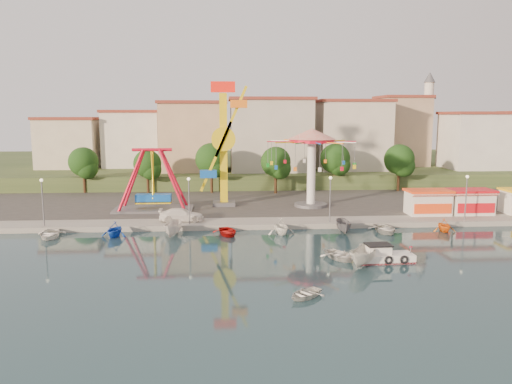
{
  "coord_description": "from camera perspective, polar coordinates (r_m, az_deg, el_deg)",
  "views": [
    {
      "loc": [
        -4.12,
        -42.41,
        12.72
      ],
      "look_at": [
        -0.41,
        14.0,
        4.0
      ],
      "focal_mm": 35.0,
      "sensor_mm": 36.0,
      "label": 1
    }
  ],
  "objects": [
    {
      "name": "pirate_ship_ride",
      "position": [
        65.05,
        -11.69,
        1.23
      ],
      "size": [
        10.0,
        5.0,
        8.0
      ],
      "color": "#59595E",
      "rests_on": "quay_deck"
    },
    {
      "name": "moored_boat_3",
      "position": [
        53.64,
        -3.31,
        -4.54
      ],
      "size": [
        3.44,
        4.23,
        0.77
      ],
      "primitive_type": "imported",
      "rotation": [
        0.0,
        0.0,
        0.24
      ],
      "color": "red",
      "rests_on": "ground"
    },
    {
      "name": "tree_1",
      "position": [
        79.89,
        -12.31,
        3.17
      ],
      "size": [
        4.35,
        4.35,
        6.8
      ],
      "color": "#382314",
      "rests_on": "quay_deck"
    },
    {
      "name": "van",
      "position": [
        58.22,
        -8.52,
        -2.6
      ],
      "size": [
        5.15,
        2.21,
        1.48
      ],
      "primitive_type": "imported",
      "rotation": [
        0.0,
        0.0,
        1.6
      ],
      "color": "white",
      "rests_on": "quay_deck"
    },
    {
      "name": "moored_boat_2",
      "position": [
        53.82,
        -9.43,
        -4.14
      ],
      "size": [
        2.24,
        4.38,
        1.61
      ],
      "primitive_type": "imported",
      "rotation": [
        0.0,
        0.0,
        -0.17
      ],
      "color": "beige",
      "rests_on": "ground"
    },
    {
      "name": "skiff",
      "position": [
        43.58,
        12.18,
        -7.22
      ],
      "size": [
        3.89,
        4.67,
        1.73
      ],
      "primitive_type": "imported",
      "rotation": [
        0.0,
        0.0,
        -0.59
      ],
      "color": "silver",
      "rests_on": "ground"
    },
    {
      "name": "moored_boat_4",
      "position": [
        53.88,
        2.86,
        -3.94
      ],
      "size": [
        3.53,
        3.88,
        1.76
      ],
      "primitive_type": "imported",
      "rotation": [
        0.0,
        0.0,
        0.22
      ],
      "color": "white",
      "rests_on": "ground"
    },
    {
      "name": "tree_5",
      "position": [
        83.15,
        16.05,
        3.59
      ],
      "size": [
        4.83,
        4.83,
        7.54
      ],
      "color": "#382314",
      "rests_on": "quay_deck"
    },
    {
      "name": "moored_boat_7",
      "position": [
        58.78,
        20.7,
        -3.57
      ],
      "size": [
        2.45,
        2.82,
        1.46
      ],
      "primitive_type": "imported",
      "rotation": [
        0.0,
        0.0,
        -0.02
      ],
      "color": "orange",
      "rests_on": "ground"
    },
    {
      "name": "building_3",
      "position": [
        91.87,
        2.33,
        5.57
      ],
      "size": [
        12.59,
        10.5,
        9.2
      ],
      "primitive_type": "cube",
      "color": "beige",
      "rests_on": "hill_terrace"
    },
    {
      "name": "ground",
      "position": [
        44.46,
        1.73,
        -7.86
      ],
      "size": [
        200.0,
        200.0,
        0.0
      ],
      "primitive_type": "plane",
      "color": "#132A36",
      "rests_on": "ground"
    },
    {
      "name": "moored_boat_6",
      "position": [
        56.44,
        14.53,
        -4.09
      ],
      "size": [
        3.22,
        4.35,
        0.87
      ],
      "primitive_type": "imported",
      "rotation": [
        0.0,
        0.0,
        0.06
      ],
      "color": "silver",
      "rests_on": "ground"
    },
    {
      "name": "kamikaze_tower",
      "position": [
        66.81,
        -3.55,
        5.19
      ],
      "size": [
        4.8,
        3.1,
        16.5
      ],
      "color": "#59595E",
      "rests_on": "quay_deck"
    },
    {
      "name": "building_0",
      "position": [
        93.26,
        -22.15,
        5.8
      ],
      "size": [
        9.26,
        9.53,
        11.87
      ],
      "primitive_type": "cube",
      "color": "beige",
      "rests_on": "hill_terrace"
    },
    {
      "name": "tree_4",
      "position": [
        82.09,
        9.03,
        3.79
      ],
      "size": [
        4.86,
        4.86,
        7.6
      ],
      "color": "#382314",
      "rests_on": "quay_deck"
    },
    {
      "name": "moored_boat_1",
      "position": [
        54.78,
        -15.88,
        -4.12
      ],
      "size": [
        3.28,
        3.6,
        1.64
      ],
      "primitive_type": "imported",
      "rotation": [
        0.0,
        0.0,
        -0.21
      ],
      "color": "blue",
      "rests_on": "ground"
    },
    {
      "name": "building_6",
      "position": [
        103.23,
        24.27,
        6.04
      ],
      "size": [
        8.23,
        8.98,
        12.36
      ],
      "primitive_type": "cube",
      "color": "silver",
      "rests_on": "hill_terrace"
    },
    {
      "name": "rowboat_a",
      "position": [
        45.39,
        9.62,
        -7.13
      ],
      "size": [
        3.92,
        4.45,
        0.76
      ],
      "primitive_type": "imported",
      "rotation": [
        0.0,
        0.0,
        0.42
      ],
      "color": "silver",
      "rests_on": "ground"
    },
    {
      "name": "building_1",
      "position": [
        95.51,
        -14.19,
        5.26
      ],
      "size": [
        12.33,
        9.01,
        8.63
      ],
      "primitive_type": "cube",
      "color": "silver",
      "rests_on": "hill_terrace"
    },
    {
      "name": "booth_mid",
      "position": [
        67.15,
        23.3,
        -1.0
      ],
      "size": [
        5.4,
        3.78,
        3.08
      ],
      "color": "white",
      "rests_on": "quay_deck"
    },
    {
      "name": "tree_2",
      "position": [
        78.53,
        -5.13,
        3.77
      ],
      "size": [
        5.02,
        5.02,
        7.85
      ],
      "color": "#382314",
      "rests_on": "quay_deck"
    },
    {
      "name": "lamp_post_1",
      "position": [
        56.37,
        -7.65,
        -1.14
      ],
      "size": [
        0.14,
        0.14,
        5.0
      ],
      "primitive_type": "cylinder",
      "color": "#59595E",
      "rests_on": "quay_deck"
    },
    {
      "name": "moored_boat_5",
      "position": [
        55.11,
        10.0,
        -3.9
      ],
      "size": [
        1.76,
        4.02,
        1.51
      ],
      "primitive_type": "imported",
      "rotation": [
        0.0,
        0.0,
        -0.07
      ],
      "color": "slate",
      "rests_on": "ground"
    },
    {
      "name": "building_5",
      "position": [
        99.74,
        17.8,
        5.99
      ],
      "size": [
        12.77,
        10.96,
        11.21
      ],
      "primitive_type": "cube",
      "color": "tan",
      "rests_on": "hill_terrace"
    },
    {
      "name": "hill_terrace",
      "position": [
        110.06,
        -1.6,
        2.92
      ],
      "size": [
        200.0,
        60.0,
        3.0
      ],
      "primitive_type": "cube",
      "color": "#384C26",
      "rests_on": "ground"
    },
    {
      "name": "lamp_post_0",
      "position": [
        59.65,
        -23.18,
        -1.23
      ],
      "size": [
        0.14,
        0.14,
        5.0
      ],
      "primitive_type": "cylinder",
      "color": "#59595E",
      "rests_on": "quay_deck"
    },
    {
      "name": "quay_deck",
      "position": [
        105.22,
        -1.49,
        1.99
      ],
      "size": [
        200.0,
        100.0,
        0.6
      ],
      "primitive_type": "cube",
      "color": "#9E998E",
      "rests_on": "ground"
    },
    {
      "name": "building_4",
      "position": [
        97.54,
        10.05,
        5.64
      ],
      "size": [
        10.75,
        9.23,
        9.24
      ],
      "primitive_type": "cube",
      "color": "beige",
      "rests_on": "hill_terrace"
    },
    {
      "name": "tree_3",
      "position": [
        77.53,
        2.27,
        3.46
      ],
      "size": [
        4.68,
        4.68,
        7.32
      ],
      "color": "#382314",
      "rests_on": "quay_deck"
    },
    {
      "name": "moored_boat_0",
      "position": [
        56.66,
        -22.52,
        -4.45
      ],
      "size": [
        3.41,
        4.41,
        0.84
      ],
      "primitive_type": "imported",
      "rotation": [
        0.0,
        0.0,
        0.13
      ],
      "color": "white",
      "rests_on": "ground"
    },
    {
      "name": "booth_left",
      "position": [
        64.88,
        19.06,
        -1.08
      ],
      "size": [
        5.4,
        3.78,
        3.08
      ],
      "color": "white",
      "rests_on": "quay_deck"
    },
    {
      "name": "wave_swinger",
      "position": [
        66.42,
        6.38,
        4.81
      ],
      "size": [
        11.6,
        11.6,
        10.4
      ],
      "color": "#59595E",
      "rests_on": "quay_deck"
    },
    {
      "name": "asphalt_pad",
      "position": [
        73.53,
        -0.49,
        -0.71
      ],
      "size": [
        90.0,
        28.0,
        0.01
      ],
      "primitive_type": "cube",
      "color": "#4C4944",
      "rests_on": "quay_deck"
    },
    {
      "name": "minaret",
      "position": [
        104.42,
        19.04,
        8.2
      ],
      "size": [
        2.8,
        2.8,
        18.0
      ],
      "color": "silver",
      "rests_on": "hill_terrace"
    },
    {
      "name": "lamp_post_2",
      "position": [
        57.53,
        8.46,
        -0.95
      ],
      "size": [
        0.14,
        0.14,
        5.0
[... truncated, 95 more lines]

